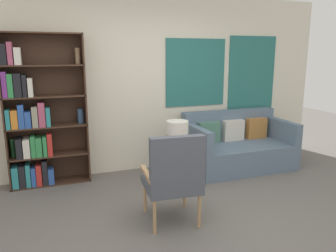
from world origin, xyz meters
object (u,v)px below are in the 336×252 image
Objects in this scene: side_table at (181,152)px; couch at (237,147)px; armchair at (174,174)px; bookshelf at (36,120)px; table_lamp at (177,131)px.

couch is at bearing 17.39° from side_table.
side_table is at bearing -162.61° from couch.
bookshelf is at bearing 128.79° from armchair.
couch is (1.65, 1.41, -0.25)m from armchair.
armchair is (1.36, -1.69, -0.36)m from bookshelf.
bookshelf is 1.26× the size of couch.
table_lamp is (-0.06, 0.00, 0.31)m from side_table.
bookshelf is 3.08m from couch.
side_table is at bearing 63.91° from armchair.
table_lamp is (1.82, -0.64, -0.16)m from bookshelf.
armchair reaches higher than side_table.
couch is 4.35× the size of table_lamp.
couch is at bearing 40.41° from armchair.
armchair reaches higher than couch.
side_table is (0.51, 1.05, -0.11)m from armchair.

